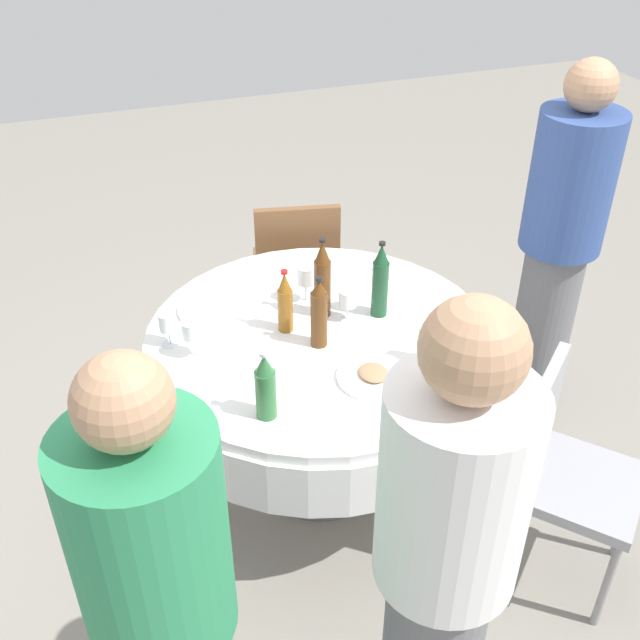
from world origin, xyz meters
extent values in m
plane|color=gray|center=(0.00, 0.00, 0.00)|extent=(10.00, 10.00, 0.00)
cylinder|color=white|center=(0.00, 0.00, 0.72)|extent=(1.33, 1.33, 0.04)
cylinder|color=white|center=(0.00, 0.00, 0.59)|extent=(1.36, 1.36, 0.22)
cylinder|color=slate|center=(0.00, 0.00, 0.24)|extent=(0.14, 0.14, 0.48)
cylinder|color=slate|center=(0.00, 0.00, 0.01)|extent=(0.56, 0.56, 0.03)
cylinder|color=#593314|center=(-0.07, 0.03, 0.85)|extent=(0.06, 0.06, 0.22)
cone|color=#593314|center=(-0.07, 0.03, 0.99)|extent=(0.06, 0.06, 0.05)
cylinder|color=black|center=(-0.07, 0.03, 1.02)|extent=(0.03, 0.03, 0.01)
cylinder|color=#8C5619|center=(0.07, 0.12, 0.83)|extent=(0.06, 0.06, 0.18)
cone|color=#8C5619|center=(0.07, 0.12, 0.95)|extent=(0.05, 0.05, 0.07)
cylinder|color=red|center=(0.07, 0.12, 1.00)|extent=(0.03, 0.03, 0.01)
cylinder|color=#593314|center=(0.12, -0.05, 0.86)|extent=(0.07, 0.07, 0.24)
cone|color=#593314|center=(0.12, -0.05, 1.02)|extent=(0.06, 0.06, 0.08)
cylinder|color=black|center=(0.12, -0.05, 1.07)|extent=(0.03, 0.03, 0.01)
cylinder|color=#194728|center=(0.05, -0.26, 0.86)|extent=(0.06, 0.06, 0.23)
cone|color=#194728|center=(0.05, -0.26, 1.01)|extent=(0.06, 0.06, 0.08)
cylinder|color=black|center=(0.05, -0.26, 1.05)|extent=(0.03, 0.03, 0.01)
cylinder|color=#2D6B38|center=(-0.38, 0.32, 0.83)|extent=(0.07, 0.07, 0.18)
cone|color=#2D6B38|center=(-0.38, 0.32, 0.95)|extent=(0.06, 0.06, 0.07)
cylinder|color=silver|center=(-0.38, 0.32, 0.99)|extent=(0.03, 0.03, 0.01)
cylinder|color=white|center=(0.02, 0.48, 0.74)|extent=(0.06, 0.06, 0.00)
cylinder|color=white|center=(0.02, 0.48, 0.78)|extent=(0.01, 0.01, 0.08)
cylinder|color=white|center=(0.02, 0.48, 0.86)|extent=(0.08, 0.08, 0.07)
cylinder|color=white|center=(0.05, -0.13, 0.74)|extent=(0.06, 0.06, 0.00)
cylinder|color=white|center=(0.05, -0.13, 0.77)|extent=(0.01, 0.01, 0.06)
cylinder|color=white|center=(0.05, -0.13, 0.84)|extent=(0.07, 0.07, 0.07)
cylinder|color=white|center=(0.23, -0.02, 0.74)|extent=(0.06, 0.06, 0.00)
cylinder|color=white|center=(0.23, -0.02, 0.78)|extent=(0.01, 0.01, 0.08)
cylinder|color=white|center=(0.23, -0.02, 0.86)|extent=(0.07, 0.07, 0.07)
cylinder|color=white|center=(0.12, 0.55, 0.74)|extent=(0.06, 0.06, 0.00)
cylinder|color=white|center=(0.12, 0.55, 0.77)|extent=(0.01, 0.01, 0.06)
cylinder|color=white|center=(0.12, 0.55, 0.84)|extent=(0.07, 0.07, 0.07)
cylinder|color=maroon|center=(0.12, 0.55, 0.82)|extent=(0.06, 0.06, 0.03)
cylinder|color=white|center=(-0.29, -0.30, 0.74)|extent=(0.06, 0.06, 0.00)
cylinder|color=white|center=(-0.29, -0.30, 0.78)|extent=(0.01, 0.01, 0.08)
cylinder|color=white|center=(-0.29, -0.30, 0.86)|extent=(0.07, 0.07, 0.07)
cylinder|color=gold|center=(-0.29, -0.30, 0.84)|extent=(0.06, 0.06, 0.03)
cylinder|color=white|center=(0.29, 0.36, 0.75)|extent=(0.26, 0.26, 0.02)
cylinder|color=white|center=(-0.32, -0.08, 0.75)|extent=(0.26, 0.26, 0.02)
ellipsoid|color=tan|center=(-0.32, -0.08, 0.77)|extent=(0.12, 0.10, 0.02)
cube|color=silver|center=(-0.08, 0.25, 0.74)|extent=(0.17, 0.09, 0.00)
cube|color=silver|center=(0.31, -0.39, 0.74)|extent=(0.17, 0.08, 0.00)
cylinder|color=white|center=(-1.21, 0.12, 1.17)|extent=(0.34, 0.34, 0.54)
sphere|color=tan|center=(-1.21, 0.12, 1.54)|extent=(0.22, 0.22, 0.22)
cylinder|color=#2D8C59|center=(-1.09, 0.77, 1.12)|extent=(0.34, 0.34, 0.57)
sphere|color=tan|center=(-1.09, 0.77, 1.50)|extent=(0.19, 0.19, 0.19)
cylinder|color=slate|center=(0.12, -1.11, 0.43)|extent=(0.26, 0.26, 0.85)
cylinder|color=#334C8C|center=(0.12, -1.11, 1.14)|extent=(0.34, 0.34, 0.58)
sphere|color=tan|center=(0.12, -1.11, 1.53)|extent=(0.20, 0.20, 0.20)
cube|color=#99999E|center=(-0.78, -0.69, 0.45)|extent=(0.56, 0.56, 0.04)
cube|color=#99999E|center=(-0.64, -0.57, 0.66)|extent=(0.30, 0.33, 0.42)
cylinder|color=gray|center=(-1.02, -0.68, 0.21)|extent=(0.03, 0.03, 0.43)
cylinder|color=gray|center=(-0.79, -0.93, 0.21)|extent=(0.03, 0.03, 0.43)
cylinder|color=gray|center=(-0.76, -0.45, 0.21)|extent=(0.03, 0.03, 0.43)
cylinder|color=gray|center=(-0.54, -0.70, 0.21)|extent=(0.03, 0.03, 0.43)
cube|color=brown|center=(0.97, -0.20, 0.45)|extent=(0.47, 0.47, 0.04)
cube|color=brown|center=(0.79, -0.17, 0.66)|extent=(0.12, 0.40, 0.42)
cylinder|color=gray|center=(1.10, -0.41, 0.21)|extent=(0.03, 0.03, 0.43)
cylinder|color=gray|center=(1.17, -0.07, 0.21)|extent=(0.03, 0.03, 0.43)
cylinder|color=gray|center=(0.77, -0.34, 0.21)|extent=(0.03, 0.03, 0.43)
cylinder|color=gray|center=(0.84, 0.00, 0.21)|extent=(0.03, 0.03, 0.43)
camera|label=1|loc=(-2.21, 0.77, 2.41)|focal=42.48mm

